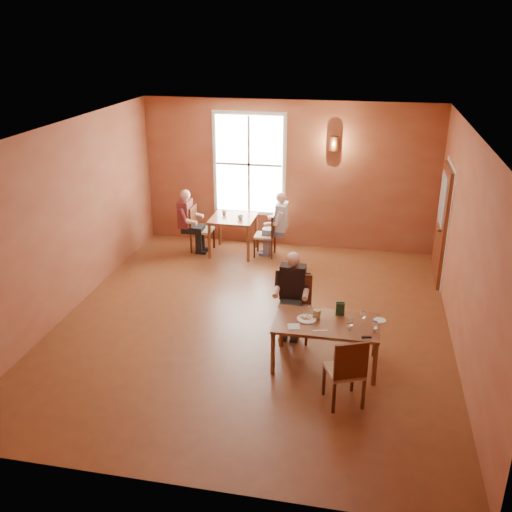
% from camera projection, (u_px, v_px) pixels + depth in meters
% --- Properties ---
extents(ground, '(6.00, 7.00, 0.01)m').
position_uv_depth(ground, '(253.00, 322.00, 8.97)').
color(ground, brown).
rests_on(ground, ground).
extents(wall_back, '(6.00, 0.04, 3.00)m').
position_uv_depth(wall_back, '(288.00, 175.00, 11.58)').
color(wall_back, brown).
rests_on(wall_back, ground).
extents(wall_front, '(6.00, 0.04, 3.00)m').
position_uv_depth(wall_front, '(176.00, 360.00, 5.23)').
color(wall_front, brown).
rests_on(wall_front, ground).
extents(wall_left, '(0.04, 7.00, 3.00)m').
position_uv_depth(wall_left, '(67.00, 220.00, 8.95)').
color(wall_left, brown).
rests_on(wall_left, ground).
extents(wall_right, '(0.04, 7.00, 3.00)m').
position_uv_depth(wall_right, '(466.00, 247.00, 7.85)').
color(wall_right, brown).
rests_on(wall_right, ground).
extents(ceiling, '(6.00, 7.00, 0.04)m').
position_uv_depth(ceiling, '(253.00, 130.00, 7.84)').
color(ceiling, white).
rests_on(ceiling, wall_back).
extents(window, '(1.36, 0.10, 1.96)m').
position_uv_depth(window, '(249.00, 164.00, 11.60)').
color(window, white).
rests_on(window, wall_back).
extents(door, '(0.12, 1.04, 2.10)m').
position_uv_depth(door, '(441.00, 225.00, 10.12)').
color(door, maroon).
rests_on(door, ground).
extents(wall_sconce, '(0.16, 0.16, 0.28)m').
position_uv_depth(wall_sconce, '(334.00, 144.00, 11.06)').
color(wall_sconce, brown).
rests_on(wall_sconce, wall_back).
extents(main_table, '(1.41, 0.79, 0.66)m').
position_uv_depth(main_table, '(325.00, 344.00, 7.74)').
color(main_table, brown).
rests_on(main_table, ground).
extents(chair_diner_main, '(0.42, 0.42, 0.96)m').
position_uv_depth(chair_diner_main, '(296.00, 309.00, 8.37)').
color(chair_diner_main, '#46260E').
rests_on(chair_diner_main, ground).
extents(diner_main, '(0.49, 0.49, 1.23)m').
position_uv_depth(diner_main, '(296.00, 301.00, 8.29)').
color(diner_main, black).
rests_on(diner_main, ground).
extents(chair_empty, '(0.55, 0.55, 0.94)m').
position_uv_depth(chair_empty, '(344.00, 369.00, 6.92)').
color(chair_empty, '#602612').
rests_on(chair_empty, ground).
extents(plate_food, '(0.31, 0.31, 0.03)m').
position_uv_depth(plate_food, '(307.00, 319.00, 7.68)').
color(plate_food, silver).
rests_on(plate_food, main_table).
extents(sandwich, '(0.10, 0.10, 0.11)m').
position_uv_depth(sandwich, '(317.00, 315.00, 7.70)').
color(sandwich, tan).
rests_on(sandwich, main_table).
extents(goblet_a, '(0.08, 0.08, 0.17)m').
position_uv_depth(goblet_a, '(363.00, 317.00, 7.58)').
color(goblet_a, white).
rests_on(goblet_a, main_table).
extents(goblet_b, '(0.09, 0.09, 0.17)m').
position_uv_depth(goblet_b, '(375.00, 327.00, 7.33)').
color(goblet_b, white).
rests_on(goblet_b, main_table).
extents(goblet_c, '(0.07, 0.07, 0.17)m').
position_uv_depth(goblet_c, '(350.00, 324.00, 7.39)').
color(goblet_c, white).
rests_on(goblet_c, main_table).
extents(menu_stand, '(0.12, 0.08, 0.19)m').
position_uv_depth(menu_stand, '(340.00, 309.00, 7.76)').
color(menu_stand, '#1E3D22').
rests_on(menu_stand, main_table).
extents(knife, '(0.19, 0.07, 0.00)m').
position_uv_depth(knife, '(320.00, 331.00, 7.41)').
color(knife, silver).
rests_on(knife, main_table).
extents(napkin, '(0.19, 0.19, 0.01)m').
position_uv_depth(napkin, '(294.00, 326.00, 7.51)').
color(napkin, silver).
rests_on(napkin, main_table).
extents(side_plate, '(0.20, 0.20, 0.01)m').
position_uv_depth(side_plate, '(380.00, 320.00, 7.65)').
color(side_plate, silver).
rests_on(side_plate, main_table).
extents(sunglasses, '(0.13, 0.07, 0.02)m').
position_uv_depth(sunglasses, '(367.00, 337.00, 7.25)').
color(sunglasses, black).
rests_on(sunglasses, main_table).
extents(second_table, '(0.87, 0.87, 0.76)m').
position_uv_depth(second_table, '(233.00, 235.00, 11.55)').
color(second_table, brown).
rests_on(second_table, ground).
extents(chair_diner_white, '(0.39, 0.39, 0.88)m').
position_uv_depth(chair_diner_white, '(265.00, 235.00, 11.41)').
color(chair_diner_white, brown).
rests_on(chair_diner_white, ground).
extents(diner_white, '(0.50, 0.50, 1.26)m').
position_uv_depth(diner_white, '(266.00, 226.00, 11.33)').
color(diner_white, white).
rests_on(diner_white, ground).
extents(chair_diner_maroon, '(0.42, 0.42, 0.94)m').
position_uv_depth(chair_diner_maroon, '(202.00, 229.00, 11.63)').
color(chair_diner_maroon, '#42250D').
rests_on(chair_diner_maroon, ground).
extents(diner_maroon, '(0.50, 0.50, 1.26)m').
position_uv_depth(diner_maroon, '(201.00, 221.00, 11.58)').
color(diner_maroon, '#4E1418').
rests_on(diner_maroon, ground).
extents(cup_a, '(0.13, 0.13, 0.09)m').
position_uv_depth(cup_a, '(240.00, 217.00, 11.26)').
color(cup_a, silver).
rests_on(cup_a, second_table).
extents(cup_b, '(0.13, 0.13, 0.09)m').
position_uv_depth(cup_b, '(224.00, 213.00, 11.53)').
color(cup_b, silver).
rests_on(cup_b, second_table).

